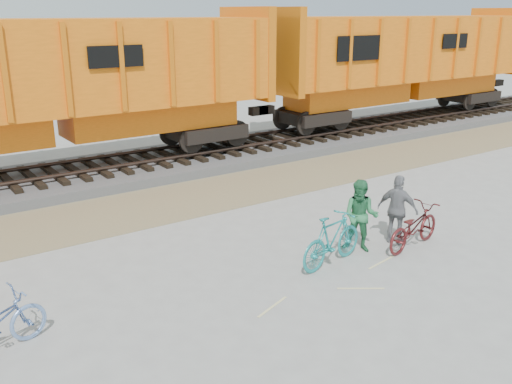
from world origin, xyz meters
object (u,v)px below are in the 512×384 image
hopper_car_right (402,60)px  bicycle_maroon (413,227)px  bicycle_teal (332,240)px  person_man (361,216)px  hopper_car_center (51,85)px  person_woman (398,210)px

hopper_car_right → bicycle_maroon: size_ratio=7.59×
bicycle_teal → person_man: (1.00, 0.20, 0.25)m
hopper_car_center → person_woman: size_ratio=8.81×
person_woman → person_man: bearing=58.4°
hopper_car_right → person_woman: bearing=-138.5°
hopper_car_right → person_woman: hopper_car_right is taller
bicycle_teal → person_woman: size_ratio=1.16×
hopper_car_center → person_man: (3.81, -8.86, -2.20)m
hopper_car_right → person_man: hopper_car_right is taller
hopper_car_right → person_man: 14.44m
hopper_car_right → bicycle_maroon: (-10.10, -9.42, -2.52)m
person_man → person_woman: (0.99, -0.16, -0.01)m
hopper_car_right → person_man: bearing=-141.6°
hopper_car_center → bicycle_teal: bearing=-72.8°
hopper_car_center → bicycle_teal: size_ratio=7.59×
bicycle_maroon → person_woman: person_woman is taller
hopper_car_center → person_woman: (4.80, -9.02, -2.21)m
bicycle_maroon → person_man: person_man is taller
hopper_car_center → bicycle_teal: (2.81, -9.06, -2.45)m
hopper_car_right → person_woman: (-10.20, -9.02, -2.21)m
hopper_car_center → person_man: hopper_car_center is taller
bicycle_maroon → person_woman: size_ratio=1.16×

